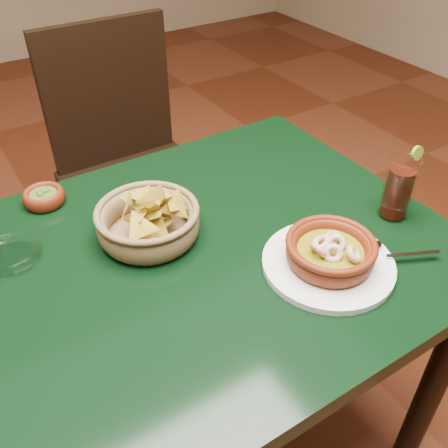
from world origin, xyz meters
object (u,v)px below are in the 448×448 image
dining_chair (131,165)px  cola_drink (399,189)px  shrimp_plate (330,254)px  chip_basket (148,222)px  dining_table (162,302)px

dining_chair → cola_drink: bearing=-72.1°
shrimp_plate → chip_basket: 0.37m
cola_drink → chip_basket: bearing=155.6°
dining_table → dining_chair: bearing=71.4°
shrimp_plate → chip_basket: size_ratio=1.34×
dining_chair → chip_basket: (-0.21, -0.62, 0.25)m
dining_chair → chip_basket: dining_chair is taller
chip_basket → cola_drink: bearing=-24.4°
dining_table → dining_chair: (0.24, 0.71, -0.12)m
dining_table → dining_chair: dining_chair is taller
shrimp_plate → dining_chair: bearing=92.6°
dining_chair → cola_drink: size_ratio=6.04×
chip_basket → shrimp_plate: bearing=-47.0°
cola_drink → dining_chair: bearing=107.9°
dining_table → shrimp_plate: 0.35m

